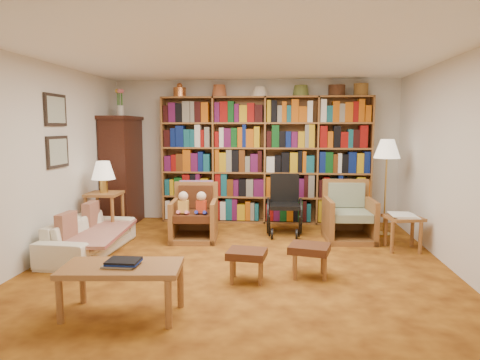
# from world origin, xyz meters

# --- Properties ---
(floor) EXTENTS (5.00, 5.00, 0.00)m
(floor) POSITION_xyz_m (0.00, 0.00, 0.00)
(floor) COLOR #B76F1C
(floor) RESTS_ON ground
(ceiling) EXTENTS (5.00, 5.00, 0.00)m
(ceiling) POSITION_xyz_m (0.00, 0.00, 2.50)
(ceiling) COLOR white
(ceiling) RESTS_ON wall_back
(wall_back) EXTENTS (5.00, 0.00, 5.00)m
(wall_back) POSITION_xyz_m (0.00, 2.50, 1.25)
(wall_back) COLOR silver
(wall_back) RESTS_ON floor
(wall_front) EXTENTS (5.00, 0.00, 5.00)m
(wall_front) POSITION_xyz_m (0.00, -2.50, 1.25)
(wall_front) COLOR silver
(wall_front) RESTS_ON floor
(wall_left) EXTENTS (0.00, 5.00, 5.00)m
(wall_left) POSITION_xyz_m (-2.50, 0.00, 1.25)
(wall_left) COLOR silver
(wall_left) RESTS_ON floor
(wall_right) EXTENTS (0.00, 5.00, 5.00)m
(wall_right) POSITION_xyz_m (2.50, 0.00, 1.25)
(wall_right) COLOR silver
(wall_right) RESTS_ON floor
(bookshelf) EXTENTS (3.60, 0.30, 2.42)m
(bookshelf) POSITION_xyz_m (0.20, 2.33, 1.17)
(bookshelf) COLOR brown
(bookshelf) RESTS_ON floor
(curio_cabinet) EXTENTS (0.50, 0.95, 2.40)m
(curio_cabinet) POSITION_xyz_m (-2.25, 2.00, 0.95)
(curio_cabinet) COLOR #38190F
(curio_cabinet) RESTS_ON floor
(framed_pictures) EXTENTS (0.03, 0.52, 0.97)m
(framed_pictures) POSITION_xyz_m (-2.48, 0.30, 1.62)
(framed_pictures) COLOR black
(framed_pictures) RESTS_ON wall_left
(sofa) EXTENTS (1.66, 0.71, 0.48)m
(sofa) POSITION_xyz_m (-2.05, 0.22, 0.24)
(sofa) COLOR silver
(sofa) RESTS_ON floor
(sofa_throw) EXTENTS (0.93, 1.56, 0.04)m
(sofa_throw) POSITION_xyz_m (-2.00, 0.22, 0.30)
(sofa_throw) COLOR beige
(sofa_throw) RESTS_ON sofa
(cushion_left) EXTENTS (0.14, 0.37, 0.37)m
(cushion_left) POSITION_xyz_m (-2.18, 0.57, 0.45)
(cushion_left) COLOR maroon
(cushion_left) RESTS_ON sofa
(cushion_right) EXTENTS (0.13, 0.36, 0.35)m
(cushion_right) POSITION_xyz_m (-2.18, -0.13, 0.45)
(cushion_right) COLOR maroon
(cushion_right) RESTS_ON sofa
(side_table_lamp) EXTENTS (0.49, 0.49, 0.70)m
(side_table_lamp) POSITION_xyz_m (-2.15, 0.97, 0.54)
(side_table_lamp) COLOR brown
(side_table_lamp) RESTS_ON floor
(table_lamp) EXTENTS (0.35, 0.35, 0.47)m
(table_lamp) POSITION_xyz_m (-2.15, 0.97, 1.02)
(table_lamp) COLOR gold
(table_lamp) RESTS_ON side_table_lamp
(armchair_leather) EXTENTS (0.72, 0.76, 0.85)m
(armchair_leather) POSITION_xyz_m (-0.80, 1.11, 0.35)
(armchair_leather) COLOR brown
(armchair_leather) RESTS_ON floor
(armchair_sage) EXTENTS (0.75, 0.77, 0.88)m
(armchair_sage) POSITION_xyz_m (1.50, 1.31, 0.33)
(armchair_sage) COLOR brown
(armchair_sage) RESTS_ON floor
(wheelchair) EXTENTS (0.54, 0.75, 0.94)m
(wheelchair) POSITION_xyz_m (0.54, 1.55, 0.43)
(wheelchair) COLOR black
(wheelchair) RESTS_ON floor
(floor_lamp) EXTENTS (0.40, 0.40, 1.49)m
(floor_lamp) POSITION_xyz_m (2.09, 1.59, 1.29)
(floor_lamp) COLOR gold
(floor_lamp) RESTS_ON floor
(side_table_papers) EXTENTS (0.53, 0.53, 0.50)m
(side_table_papers) POSITION_xyz_m (2.15, 0.79, 0.39)
(side_table_papers) COLOR brown
(side_table_papers) RESTS_ON floor
(footstool_a) EXTENTS (0.45, 0.39, 0.35)m
(footstool_a) POSITION_xyz_m (0.12, -0.62, 0.28)
(footstool_a) COLOR #4B2A14
(footstool_a) RESTS_ON floor
(footstool_b) EXTENTS (0.51, 0.46, 0.37)m
(footstool_b) POSITION_xyz_m (0.81, -0.41, 0.30)
(footstool_b) COLOR #4B2A14
(footstool_b) RESTS_ON floor
(coffee_table) EXTENTS (1.09, 0.62, 0.51)m
(coffee_table) POSITION_xyz_m (-0.92, -1.57, 0.40)
(coffee_table) COLOR brown
(coffee_table) RESTS_ON floor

